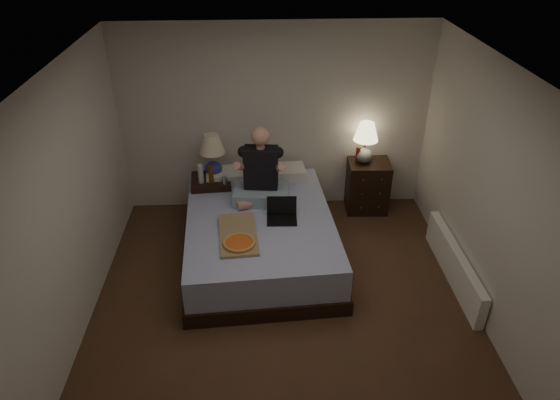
{
  "coord_description": "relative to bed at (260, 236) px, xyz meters",
  "views": [
    {
      "loc": [
        -0.23,
        -3.81,
        3.7
      ],
      "look_at": [
        0.0,
        0.9,
        0.85
      ],
      "focal_mm": 32.0,
      "sensor_mm": 36.0,
      "label": 1
    }
  ],
  "objects": [
    {
      "name": "bed",
      "position": [
        0.0,
        0.0,
        0.0
      ],
      "size": [
        1.81,
        2.33,
        0.56
      ],
      "primitive_type": "cube",
      "rotation": [
        0.0,
        0.0,
        0.06
      ],
      "color": "#5F73BE",
      "rests_on": "floor"
    },
    {
      "name": "nightstand_right",
      "position": [
        1.48,
        1.02,
        0.08
      ],
      "size": [
        0.57,
        0.51,
        0.71
      ],
      "primitive_type": "cube",
      "rotation": [
        0.0,
        0.0,
        -0.04
      ],
      "color": "black",
      "rests_on": "floor"
    },
    {
      "name": "wall_left",
      "position": [
        -1.77,
        -1.03,
        0.97
      ],
      "size": [
        0.0,
        4.5,
        2.5
      ],
      "primitive_type": "cube",
      "rotation": [
        1.57,
        0.0,
        1.57
      ],
      "color": "silver",
      "rests_on": "ground"
    },
    {
      "name": "water_bottle",
      "position": [
        -0.72,
        0.69,
        0.49
      ],
      "size": [
        0.07,
        0.07,
        0.25
      ],
      "primitive_type": "cylinder",
      "color": "#B3BCCA",
      "rests_on": "nightstand_left"
    },
    {
      "name": "beer_bottle_right",
      "position": [
        1.32,
        1.02,
        0.55
      ],
      "size": [
        0.06,
        0.06,
        0.23
      ],
      "primitive_type": "cylinder",
      "color": "#4F220B",
      "rests_on": "nightstand_right"
    },
    {
      "name": "soda_can",
      "position": [
        -0.42,
        0.63,
        0.42
      ],
      "size": [
        0.07,
        0.07,
        0.1
      ],
      "primitive_type": "cylinder",
      "color": "#ABACA7",
      "rests_on": "nightstand_left"
    },
    {
      "name": "nightstand_left",
      "position": [
        -0.61,
        0.79,
        0.04
      ],
      "size": [
        0.53,
        0.49,
        0.65
      ],
      "primitive_type": "cube",
      "rotation": [
        0.0,
        0.0,
        0.08
      ],
      "color": "black",
      "rests_on": "floor"
    },
    {
      "name": "ceiling",
      "position": [
        0.23,
        -1.03,
        2.22
      ],
      "size": [
        4.0,
        4.5,
        0.0
      ],
      "primitive_type": "cube",
      "rotation": [
        3.14,
        0.0,
        0.0
      ],
      "color": "white",
      "rests_on": "ground"
    },
    {
      "name": "person",
      "position": [
        0.03,
        0.37,
        0.74
      ],
      "size": [
        0.71,
        0.58,
        0.93
      ],
      "primitive_type": null,
      "rotation": [
        0.0,
        0.0,
        -0.1
      ],
      "color": "black",
      "rests_on": "bed"
    },
    {
      "name": "beer_bottle_left",
      "position": [
        -0.59,
        0.67,
        0.48
      ],
      "size": [
        0.06,
        0.06,
        0.23
      ],
      "primitive_type": "cylinder",
      "color": "#5B330D",
      "rests_on": "nightstand_left"
    },
    {
      "name": "radiator",
      "position": [
        2.16,
        -0.55,
        -0.08
      ],
      "size": [
        0.1,
        1.6,
        0.4
      ],
      "primitive_type": "cube",
      "color": "white",
      "rests_on": "floor"
    },
    {
      "name": "wall_right",
      "position": [
        2.23,
        -1.03,
        0.97
      ],
      "size": [
        0.0,
        4.5,
        2.5
      ],
      "primitive_type": "cube",
      "rotation": [
        1.57,
        0.0,
        -1.57
      ],
      "color": "silver",
      "rests_on": "ground"
    },
    {
      "name": "wall_back",
      "position": [
        0.23,
        1.22,
        0.97
      ],
      "size": [
        4.0,
        0.0,
        2.5
      ],
      "primitive_type": "cube",
      "rotation": [
        1.57,
        0.0,
        0.0
      ],
      "color": "silver",
      "rests_on": "ground"
    },
    {
      "name": "floor",
      "position": [
        0.23,
        -1.03,
        -0.28
      ],
      "size": [
        4.0,
        4.5,
        0.0
      ],
      "primitive_type": "cube",
      "color": "brown",
      "rests_on": "ground"
    },
    {
      "name": "lamp_right",
      "position": [
        1.4,
        1.02,
        0.71
      ],
      "size": [
        0.39,
        0.39,
        0.56
      ],
      "primitive_type": null,
      "rotation": [
        0.0,
        0.0,
        -0.27
      ],
      "color": "gray",
      "rests_on": "nightstand_right"
    },
    {
      "name": "pizza_box",
      "position": [
        -0.22,
        -0.57,
        0.32
      ],
      "size": [
        0.46,
        0.79,
        0.08
      ],
      "primitive_type": null,
      "rotation": [
        0.0,
        0.0,
        0.08
      ],
      "color": "tan",
      "rests_on": "bed"
    },
    {
      "name": "laptop",
      "position": [
        0.26,
        -0.1,
        0.4
      ],
      "size": [
        0.35,
        0.29,
        0.24
      ],
      "primitive_type": null,
      "rotation": [
        0.0,
        0.0,
        -0.03
      ],
      "color": "black",
      "rests_on": "bed"
    },
    {
      "name": "lamp_left",
      "position": [
        -0.57,
        0.88,
        0.65
      ],
      "size": [
        0.38,
        0.38,
        0.56
      ],
      "primitive_type": null,
      "rotation": [
        0.0,
        0.0,
        0.22
      ],
      "color": "navy",
      "rests_on": "nightstand_left"
    }
  ]
}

